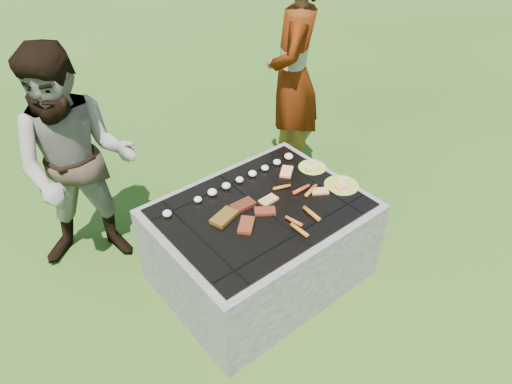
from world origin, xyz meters
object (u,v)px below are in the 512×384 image
fire_pit (261,245)px  cook (293,77)px  plate_near (341,186)px  bystander (78,166)px  plate_far (312,167)px

fire_pit → cook: (1.04, 0.84, 0.63)m
plate_near → bystander: (-1.34, 1.06, 0.18)m
cook → plate_far: bearing=15.1°
bystander → plate_far: bearing=-0.6°
fire_pit → plate_far: size_ratio=6.61×
fire_pit → plate_near: bearing=-16.2°
plate_near → bystander: 1.71m
plate_near → plate_far: bearing=90.0°
plate_near → fire_pit: bearing=163.8°
plate_far → fire_pit: bearing=-168.8°
cook → bystander: size_ratio=1.15×
bystander → plate_near: bearing=-8.6°
plate_far → bystander: bystander is taller
plate_far → bystander: 1.56m
plate_far → cook: bearing=56.8°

